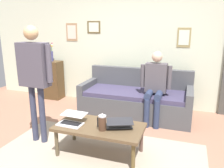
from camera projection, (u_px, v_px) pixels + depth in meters
name	position (u px, v px, depth m)	size (l,w,h in m)	color
ground_plane	(91.00, 151.00, 3.19)	(7.68, 7.68, 0.00)	#9B6C55
area_rug	(97.00, 157.00, 3.03)	(2.80, 1.60, 0.01)	tan
back_wall	(132.00, 43.00, 4.87)	(7.04, 0.11, 2.70)	beige
couch	(136.00, 100.00, 4.43)	(2.09, 0.88, 0.88)	#48494C
coffee_table	(100.00, 129.00, 3.03)	(1.18, 0.60, 0.42)	brown
laptop_left	(119.00, 124.00, 2.96)	(0.42, 0.39, 0.12)	#28282D
laptop_center	(72.00, 120.00, 3.08)	(0.35, 0.32, 0.12)	silver
french_press	(102.00, 123.00, 2.87)	(0.12, 0.10, 0.23)	#4C3323
side_shelf	(53.00, 80.00, 5.43)	(0.42, 0.32, 0.90)	#4E381F
flower_vase	(51.00, 54.00, 5.27)	(0.09, 0.08, 0.43)	#43457F
person_standing	(34.00, 70.00, 3.20)	(0.60, 0.21, 1.72)	#35394F
person_seated	(155.00, 83.00, 4.00)	(0.55, 0.51, 1.28)	#2B3552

